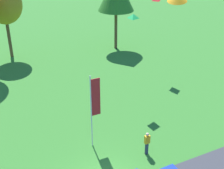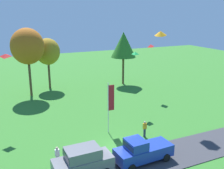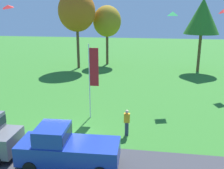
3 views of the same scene
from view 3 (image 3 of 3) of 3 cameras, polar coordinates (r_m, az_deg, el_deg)
The scene contains 11 objects.
ground_plane at distance 16.51m, azimuth -10.42°, elevation -12.09°, with size 120.00×120.00×0.00m, color #337528.
pavement_strip at distance 14.39m, azimuth -13.93°, elevation -16.75°, with size 36.00×4.40×0.06m, color #38383D.
car_pickup_near_entrance at distance 13.62m, azimuth -10.17°, elevation -13.26°, with size 5.07×2.20×2.14m.
person_beside_suv at distance 16.64m, azimuth 3.24°, elevation -8.24°, with size 0.36×0.24×1.71m.
tree_right_of_center at distance 35.38m, azimuth -7.68°, elevation 15.53°, with size 4.80×4.80×10.13m.
tree_center_back at distance 37.62m, azimuth -1.08°, elevation 13.56°, with size 3.91×3.91×8.26m.
tree_far_right at distance 34.72m, azimuth 19.09°, elevation 13.83°, with size 4.29×4.29×9.06m.
flag_banner at distance 18.53m, azimuth -4.26°, elevation 2.68°, with size 0.71×0.08×5.43m.
kite_diamond_topmost at distance 22.57m, azimuth 13.11°, elevation 14.78°, with size 0.91×0.73×0.34m, color green.
kite_diamond_over_trees at distance 26.98m, azimuth -21.78°, elevation 15.49°, with size 0.94×0.98×0.27m, color red.
kite_diamond_near_flag at distance 27.46m, azimuth 23.08°, elevation 14.50°, with size 1.09×0.75×0.37m, color red.
Camera 3 is at (5.04, -13.70, 7.72)m, focal length 42.00 mm.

